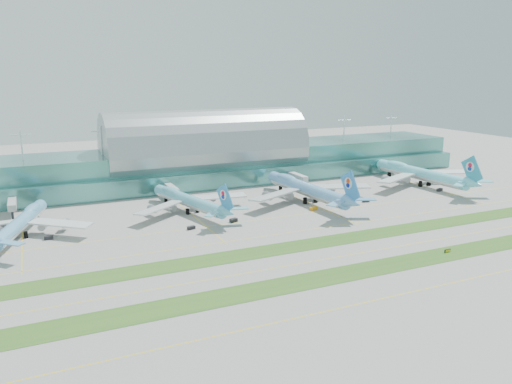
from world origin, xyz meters
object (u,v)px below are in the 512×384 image
airliner_a (21,222)px  airliner_d (419,173)px  airliner_c (305,188)px  taxiway_sign_east (447,251)px  terminal (206,158)px  airliner_b (188,200)px

airliner_a → airliner_d: 213.23m
airliner_a → airliner_d: airliner_d is taller
airliner_a → airliner_c: 132.62m
airliner_a → taxiway_sign_east: (142.43, -86.56, -5.07)m
terminal → airliner_b: terminal is taller
terminal → airliner_c: 74.91m
terminal → airliner_a: terminal is taller
terminal → airliner_b: (-30.37, -62.47, -8.41)m
terminal → airliner_c: (30.42, -68.06, -7.35)m
taxiway_sign_east → terminal: bearing=100.7°
airliner_c → taxiway_sign_east: airliner_c is taller
airliner_a → taxiway_sign_east: size_ratio=22.37×
airliner_c → taxiway_sign_east: (9.82, -87.43, -6.26)m
airliner_a → taxiway_sign_east: bearing=-14.1°
airliner_d → airliner_a: bearing=179.4°
airliner_d → terminal: bearing=148.4°
airliner_b → airliner_d: size_ratio=0.82×
terminal → airliner_a: (-102.19, -68.92, -8.54)m
airliner_a → airliner_b: bearing=22.4°
airliner_a → airliner_c: (132.61, 0.86, 1.19)m
airliner_c → airliner_d: bearing=0.8°
airliner_d → airliner_c: bearing=-178.1°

